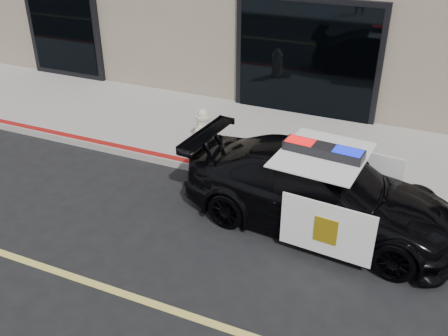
% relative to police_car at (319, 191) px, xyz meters
% --- Properties ---
extents(ground, '(120.00, 120.00, 0.00)m').
position_rel_police_car_xyz_m(ground, '(-0.46, -2.69, -0.66)').
color(ground, black).
rests_on(ground, ground).
extents(sidewalk_n, '(60.00, 3.50, 0.15)m').
position_rel_police_car_xyz_m(sidewalk_n, '(-0.46, 2.56, -0.58)').
color(sidewalk_n, gray).
rests_on(sidewalk_n, ground).
extents(police_car, '(2.57, 4.78, 1.47)m').
position_rel_police_car_xyz_m(police_car, '(0.00, 0.00, 0.00)').
color(police_car, black).
rests_on(police_car, ground).
extents(fire_hydrant, '(0.37, 0.51, 0.82)m').
position_rel_police_car_xyz_m(fire_hydrant, '(-2.91, 1.71, -0.12)').
color(fire_hydrant, beige).
rests_on(fire_hydrant, sidewalk_n).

